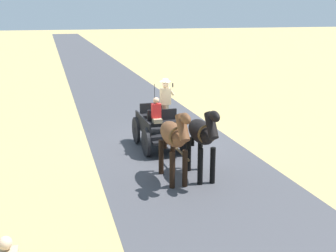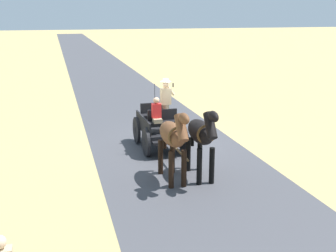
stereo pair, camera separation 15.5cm
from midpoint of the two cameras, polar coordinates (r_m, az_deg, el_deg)
ground_plane at (r=15.30m, az=-0.72°, el=-2.61°), size 200.00×200.00×0.00m
road_surface at (r=15.30m, az=-0.72°, el=-2.60°), size 5.28×160.00×0.01m
horse_drawn_carriage at (r=14.77m, az=-1.46°, el=0.03°), size 1.45×4.51×2.50m
horse_near_side at (r=11.98m, az=4.22°, el=-1.11°), size 0.60×2.13×2.21m
horse_off_side at (r=11.72m, az=0.41°, el=-1.44°), size 0.59×2.13×2.21m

